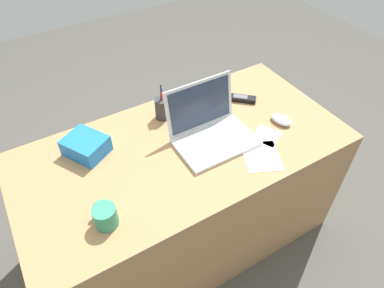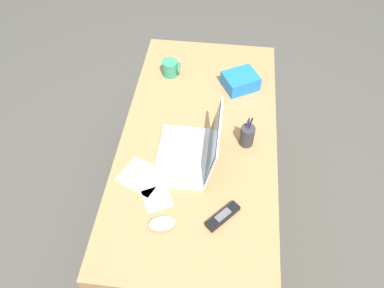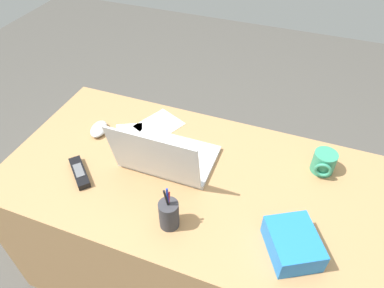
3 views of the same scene
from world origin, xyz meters
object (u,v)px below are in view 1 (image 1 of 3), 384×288
Objects in this scene: laptop at (211,130)px; coffee_mug_white at (105,216)px; pen_holder at (162,108)px; cordless_phone at (240,98)px; computer_mouse at (281,120)px; snack_bag at (86,146)px.

laptop reaches higher than coffee_mug_white.
laptop reaches higher than pen_holder.
pen_holder is (-0.12, 0.24, 0.01)m from laptop.
cordless_phone is at bearing 29.02° from laptop.
snack_bag is at bearing 148.74° from computer_mouse.
snack_bag is (-0.51, 0.20, -0.01)m from laptop.
coffee_mug_white is at bearing -98.43° from snack_bag.
snack_bag is (0.06, 0.38, -0.00)m from coffee_mug_white.
computer_mouse is 0.63× the size of snack_bag.
cordless_phone is at bearing -11.56° from pen_holder.
coffee_mug_white reaches higher than snack_bag.
laptop is at bearing -21.17° from snack_bag.
computer_mouse is at bearing 6.49° from coffee_mug_white.
coffee_mug_white is (-0.57, -0.19, -0.01)m from laptop.
cordless_phone is at bearing 91.46° from computer_mouse.
laptop is 0.27m from pen_holder.
laptop is 1.93× the size of pen_holder.
pen_holder is at bearing 6.44° from snack_bag.
laptop is 2.36× the size of cordless_phone.
coffee_mug_white is at bearing -161.86° from laptop.
laptop is at bearing 18.14° from coffee_mug_white.
cordless_phone is 0.42m from pen_holder.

